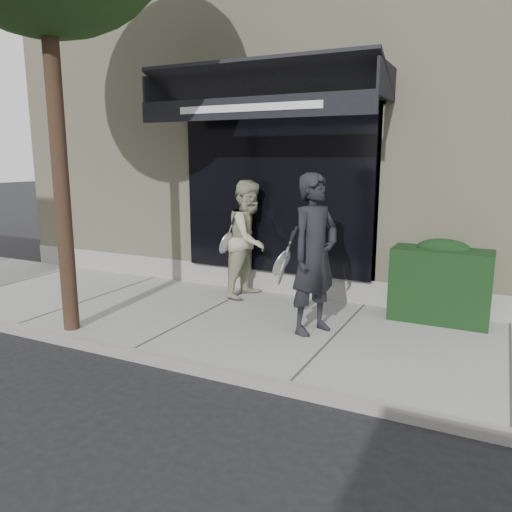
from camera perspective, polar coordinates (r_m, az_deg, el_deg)
The scene contains 7 objects.
ground at distance 6.55m, azimuth 9.00°, elevation -9.88°, with size 80.00×80.00×0.00m, color black.
sidewalk at distance 6.53m, azimuth 9.02°, elevation -9.39°, with size 20.00×3.00×0.12m, color gray.
curb at distance 5.18m, azimuth 3.70°, elevation -14.84°, with size 20.00×0.10×0.14m, color gray.
building_facade at distance 10.96m, azimuth 17.40°, elevation 12.81°, with size 14.30×8.04×5.64m.
hedge at distance 7.33m, azimuth 20.37°, elevation -2.77°, with size 1.30×0.70×1.14m.
pedestrian_front at distance 6.33m, azimuth 6.68°, elevation 0.18°, with size 0.80×0.93×2.04m.
pedestrian_back at distance 7.97m, azimuth -0.73°, elevation 1.95°, with size 0.82×0.99×1.87m.
Camera 1 is at (1.76, -5.85, 2.35)m, focal length 35.00 mm.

